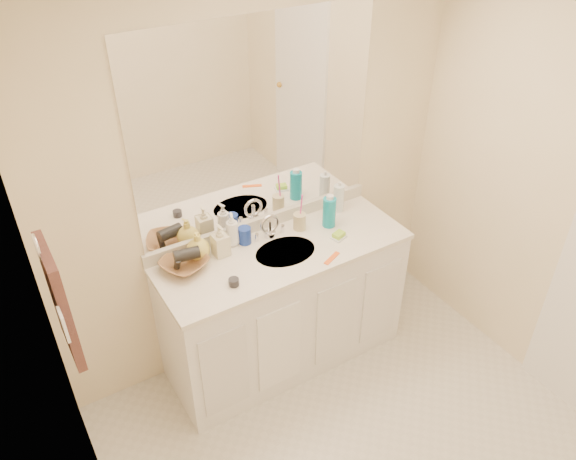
# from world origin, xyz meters

# --- Properties ---
(ceiling) EXTENTS (2.60, 2.60, 0.02)m
(ceiling) POSITION_xyz_m (0.00, 0.00, 2.40)
(ceiling) COLOR white
(ceiling) RESTS_ON wall_back
(wall_back) EXTENTS (2.60, 0.02, 2.40)m
(wall_back) POSITION_xyz_m (0.00, 1.30, 1.20)
(wall_back) COLOR #FEEDC7
(wall_back) RESTS_ON floor
(wall_left) EXTENTS (0.02, 2.60, 2.40)m
(wall_left) POSITION_xyz_m (-1.30, 0.00, 1.20)
(wall_left) COLOR #FEEDC7
(wall_left) RESTS_ON floor
(vanity_cabinet) EXTENTS (1.50, 0.55, 0.85)m
(vanity_cabinet) POSITION_xyz_m (0.00, 1.02, 0.42)
(vanity_cabinet) COLOR white
(vanity_cabinet) RESTS_ON floor
(countertop) EXTENTS (1.52, 0.57, 0.03)m
(countertop) POSITION_xyz_m (0.00, 1.02, 0.86)
(countertop) COLOR white
(countertop) RESTS_ON vanity_cabinet
(backsplash) EXTENTS (1.52, 0.03, 0.08)m
(backsplash) POSITION_xyz_m (0.00, 1.29, 0.92)
(backsplash) COLOR silver
(backsplash) RESTS_ON countertop
(sink_basin) EXTENTS (0.37, 0.37, 0.02)m
(sink_basin) POSITION_xyz_m (0.00, 1.00, 0.87)
(sink_basin) COLOR beige
(sink_basin) RESTS_ON countertop
(faucet) EXTENTS (0.02, 0.02, 0.11)m
(faucet) POSITION_xyz_m (0.00, 1.18, 0.94)
(faucet) COLOR silver
(faucet) RESTS_ON countertop
(mirror) EXTENTS (1.48, 0.01, 1.20)m
(mirror) POSITION_xyz_m (0.00, 1.29, 1.56)
(mirror) COLOR white
(mirror) RESTS_ON wall_back
(blue_mug) EXTENTS (0.08, 0.08, 0.11)m
(blue_mug) POSITION_xyz_m (-0.16, 1.21, 0.93)
(blue_mug) COLOR #17339E
(blue_mug) RESTS_ON countertop
(tan_cup) EXTENTS (0.09, 0.09, 0.10)m
(tan_cup) POSITION_xyz_m (0.20, 1.16, 0.93)
(tan_cup) COLOR beige
(tan_cup) RESTS_ON countertop
(toothbrush) EXTENTS (0.01, 0.04, 0.19)m
(toothbrush) POSITION_xyz_m (0.21, 1.16, 1.03)
(toothbrush) COLOR #EB3EA8
(toothbrush) RESTS_ON tan_cup
(mouthwash_bottle) EXTENTS (0.11, 0.11, 0.19)m
(mouthwash_bottle) POSITION_xyz_m (0.37, 1.10, 0.98)
(mouthwash_bottle) COLOR #0E92AE
(mouthwash_bottle) RESTS_ON countertop
(clear_pump_bottle) EXTENTS (0.09, 0.09, 0.18)m
(clear_pump_bottle) POSITION_xyz_m (0.52, 1.21, 0.97)
(clear_pump_bottle) COLOR white
(clear_pump_bottle) RESTS_ON countertop
(soap_dish) EXTENTS (0.10, 0.09, 0.01)m
(soap_dish) POSITION_xyz_m (0.34, 0.95, 0.89)
(soap_dish) COLOR white
(soap_dish) RESTS_ON countertop
(green_soap) EXTENTS (0.08, 0.07, 0.03)m
(green_soap) POSITION_xyz_m (0.34, 0.95, 0.90)
(green_soap) COLOR #9EDB35
(green_soap) RESTS_ON soap_dish
(orange_comb) EXTENTS (0.13, 0.08, 0.01)m
(orange_comb) POSITION_xyz_m (0.19, 0.81, 0.88)
(orange_comb) COLOR #FF601A
(orange_comb) RESTS_ON countertop
(dark_jar) EXTENTS (0.07, 0.07, 0.04)m
(dark_jar) POSITION_xyz_m (-0.39, 0.89, 0.90)
(dark_jar) COLOR #27262B
(dark_jar) RESTS_ON countertop
(soap_bottle_white) EXTENTS (0.10, 0.10, 0.21)m
(soap_bottle_white) POSITION_xyz_m (-0.23, 1.23, 0.99)
(soap_bottle_white) COLOR white
(soap_bottle_white) RESTS_ON countertop
(soap_bottle_cream) EXTENTS (0.09, 0.09, 0.20)m
(soap_bottle_cream) POSITION_xyz_m (-0.33, 1.18, 0.98)
(soap_bottle_cream) COLOR beige
(soap_bottle_cream) RESTS_ON countertop
(soap_bottle_yellow) EXTENTS (0.18, 0.18, 0.17)m
(soap_bottle_yellow) POSITION_xyz_m (-0.45, 1.21, 0.97)
(soap_bottle_yellow) COLOR #E8D55A
(soap_bottle_yellow) RESTS_ON countertop
(wicker_basket) EXTENTS (0.33, 0.33, 0.06)m
(wicker_basket) POSITION_xyz_m (-0.56, 1.16, 0.91)
(wicker_basket) COLOR #8D5E38
(wicker_basket) RESTS_ON countertop
(hair_dryer) EXTENTS (0.15, 0.09, 0.07)m
(hair_dryer) POSITION_xyz_m (-0.54, 1.16, 0.97)
(hair_dryer) COLOR black
(hair_dryer) RESTS_ON wicker_basket
(towel_ring) EXTENTS (0.01, 0.11, 0.11)m
(towel_ring) POSITION_xyz_m (-1.27, 0.77, 1.55)
(towel_ring) COLOR silver
(towel_ring) RESTS_ON wall_left
(hand_towel) EXTENTS (0.04, 0.32, 0.55)m
(hand_towel) POSITION_xyz_m (-1.25, 0.77, 1.25)
(hand_towel) COLOR #3B221F
(hand_towel) RESTS_ON towel_ring
(switch_plate) EXTENTS (0.01, 0.08, 0.13)m
(switch_plate) POSITION_xyz_m (-1.27, 0.57, 1.30)
(switch_plate) COLOR white
(switch_plate) RESTS_ON wall_left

